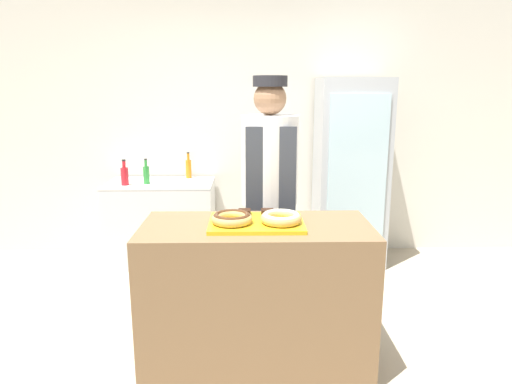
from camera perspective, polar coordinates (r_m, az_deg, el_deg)
The scene contains 14 objects.
ground_plane at distance 3.14m, azimuth 0.04°, elevation -20.38°, with size 14.00×14.00×0.00m, color #B7A88E.
wall_back at distance 4.77m, azimuth -0.47°, elevation 8.42°, with size 8.00×0.06×2.70m.
display_counter at distance 2.91m, azimuth 0.04°, elevation -12.81°, with size 1.39×0.64×0.92m.
serving_tray at distance 2.74m, azimuth 0.04°, elevation -3.90°, with size 0.56×0.41×0.02m.
donut_chocolate_glaze at distance 2.69m, azimuth -3.04°, elevation -3.23°, with size 0.24×0.24×0.06m.
donut_light_glaze at distance 2.69m, azimuth 3.15°, elevation -3.20°, with size 0.24×0.24×0.06m.
brownie_back_left at distance 2.87m, azimuth -1.45°, elevation -2.52°, with size 0.08×0.08×0.03m.
brownie_back_right at distance 2.87m, azimuth 1.42°, elevation -2.50°, with size 0.08×0.08×0.03m.
baker_person at distance 3.41m, azimuth 1.69°, elevation -0.19°, with size 0.42×0.42×1.81m.
beverage_fridge at distance 4.57m, azimuth 11.68°, elevation 2.38°, with size 0.66×0.59×1.81m.
chest_freezer at distance 4.66m, azimuth -11.69°, elevation -3.68°, with size 1.03×0.60×0.82m.
bottle_green at distance 4.51m, azimuth -13.55°, elevation 2.20°, with size 0.06×0.06×0.24m.
bottle_orange at distance 4.72m, azimuth -8.43°, elevation 2.98°, with size 0.06×0.06×0.27m.
bottle_red at distance 4.50m, azimuth -16.10°, elevation 2.03°, with size 0.07×0.07×0.24m.
Camera 1 is at (-0.05, -2.62, 1.72)m, focal length 32.00 mm.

